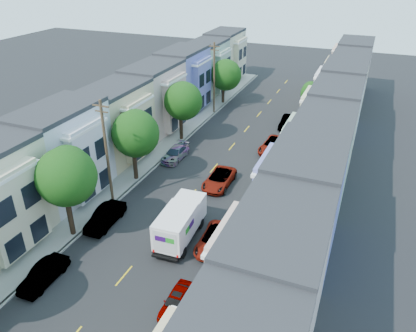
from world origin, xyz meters
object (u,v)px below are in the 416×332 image
(tree_c, at_px, (135,134))
(parked_right_b, at_px, (214,240))
(utility_pole_far, at_px, (214,78))
(tree_e, at_px, (225,75))
(parked_left_b, at_px, (44,275))
(tree_b, at_px, (66,177))
(lead_sedan, at_px, (219,179))
(parked_right_d, at_px, (288,122))
(utility_pole_near, at_px, (107,154))
(tree_far_r, at_px, (311,93))
(tree_d, at_px, (182,101))
(parked_left_c, at_px, (105,217))
(parked_right_a, at_px, (176,301))
(parked_left_d, at_px, (175,154))
(parked_right_c, at_px, (273,145))
(fedex_truck, at_px, (180,222))

(tree_c, distance_m, parked_right_b, 14.01)
(tree_c, xyz_separation_m, utility_pole_far, (0.00, 21.31, -0.05))
(tree_e, xyz_separation_m, utility_pole_far, (0.00, -4.65, 0.67))
(tree_e, distance_m, parked_right_b, 35.11)
(parked_left_b, bearing_deg, tree_b, 103.64)
(lead_sedan, distance_m, parked_right_d, 18.16)
(utility_pole_near, bearing_deg, tree_far_r, 65.59)
(tree_d, distance_m, parked_right_b, 21.66)
(tree_e, bearing_deg, tree_b, -90.00)
(utility_pole_far, xyz_separation_m, parked_left_c, (1.40, -29.14, -4.39))
(tree_c, xyz_separation_m, tree_far_r, (13.20, 24.38, -1.55))
(tree_far_r, distance_m, parked_left_c, 34.42)
(lead_sedan, distance_m, parked_right_a, 16.28)
(parked_left_d, xyz_separation_m, parked_right_c, (9.80, 6.20, 0.06))
(lead_sedan, relative_size, parked_right_b, 1.06)
(utility_pole_far, relative_size, fedex_truck, 1.61)
(tree_b, relative_size, lead_sedan, 1.57)
(parked_right_c, bearing_deg, parked_right_d, 94.65)
(tree_d, bearing_deg, parked_right_a, -65.71)
(lead_sedan, bearing_deg, fedex_truck, -89.81)
(lead_sedan, distance_m, parked_right_c, 10.37)
(fedex_truck, distance_m, parked_right_b, 3.11)
(parked_right_a, bearing_deg, utility_pole_near, 138.94)
(tree_far_r, bearing_deg, parked_left_c, -110.11)
(tree_e, height_order, parked_left_d, tree_e)
(utility_pole_near, bearing_deg, tree_b, -90.02)
(fedex_truck, xyz_separation_m, parked_right_c, (2.95, 19.10, -0.93))
(tree_b, height_order, tree_d, tree_b)
(tree_d, height_order, lead_sedan, tree_d)
(tree_far_r, xyz_separation_m, parked_right_d, (-2.00, -4.42, -2.89))
(tree_far_r, height_order, parked_left_c, tree_far_r)
(lead_sedan, bearing_deg, parked_right_c, 72.29)
(tree_e, xyz_separation_m, lead_sedan, (8.14, -23.89, -3.77))
(parked_left_d, xyz_separation_m, parked_right_d, (9.80, 14.20, 0.08))
(parked_left_c, height_order, parked_right_a, parked_left_c)
(tree_far_r, distance_m, utility_pole_near, 31.97)
(tree_d, relative_size, tree_e, 1.09)
(fedex_truck, distance_m, parked_right_d, 27.27)
(utility_pole_far, bearing_deg, parked_right_c, -39.81)
(parked_left_d, relative_size, parked_right_d, 0.99)
(tree_b, xyz_separation_m, tree_d, (0.00, 20.98, -0.52))
(utility_pole_near, height_order, parked_left_c, utility_pole_near)
(parked_left_c, height_order, parked_right_c, parked_left_c)
(tree_b, distance_m, parked_left_c, 5.54)
(tree_b, relative_size, parked_left_c, 1.76)
(fedex_truck, distance_m, parked_left_b, 10.73)
(parked_right_b, bearing_deg, parked_left_d, 124.82)
(tree_b, height_order, parked_left_d, tree_b)
(utility_pole_far, bearing_deg, tree_far_r, 13.12)
(utility_pole_far, height_order, parked_right_d, utility_pole_far)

